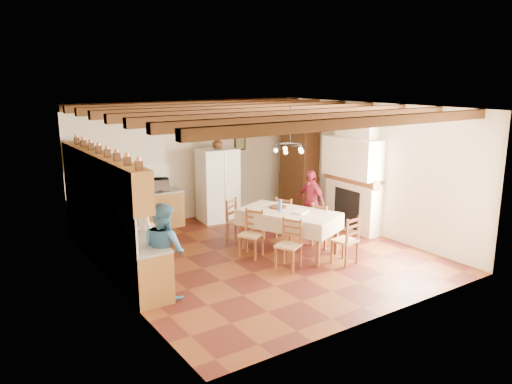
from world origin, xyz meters
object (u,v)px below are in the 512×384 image
(person_man, at_px, (144,232))
(person_woman_blue, at_px, (164,250))
(dining_table, at_px, (289,215))
(chair_left_near, at_px, (288,245))
(chair_right_near, at_px, (324,225))
(chair_end_far, at_px, (238,221))
(chair_left_far, at_px, (251,234))
(chair_end_near, at_px, (345,239))
(microwave, at_px, (158,185))
(refrigerator, at_px, (218,185))
(hutch, at_px, (299,171))
(chair_right_far, at_px, (286,217))
(person_woman_red, at_px, (311,201))

(person_man, height_order, person_woman_blue, person_man)
(dining_table, bearing_deg, chair_left_near, -127.76)
(chair_right_near, distance_m, chair_end_far, 1.86)
(chair_left_far, height_order, chair_end_far, same)
(chair_end_near, relative_size, microwave, 1.82)
(chair_left_far, bearing_deg, refrigerator, 133.59)
(hutch, distance_m, chair_right_far, 2.39)
(hutch, bearing_deg, chair_left_far, -138.92)
(chair_left_near, relative_size, person_woman_red, 0.66)
(hutch, bearing_deg, person_woman_red, -114.28)
(microwave, bearing_deg, chair_left_far, -60.11)
(microwave, bearing_deg, chair_left_near, -60.18)
(chair_left_far, bearing_deg, microwave, 163.54)
(dining_table, bearing_deg, microwave, 116.30)
(dining_table, bearing_deg, chair_left_far, 166.98)
(microwave, bearing_deg, chair_end_near, -48.22)
(chair_right_near, distance_m, chair_end_near, 1.03)
(refrigerator, height_order, dining_table, refrigerator)
(chair_left_far, height_order, chair_end_near, same)
(chair_right_far, bearing_deg, refrigerator, -12.01)
(chair_right_near, distance_m, person_woman_blue, 3.86)
(chair_right_near, bearing_deg, chair_right_far, 8.42)
(chair_end_near, bearing_deg, person_woman_red, -121.11)
(chair_right_near, bearing_deg, refrigerator, 5.45)
(dining_table, xyz_separation_m, chair_end_near, (0.52, -1.13, -0.31))
(dining_table, relative_size, chair_end_far, 2.33)
(person_man, bearing_deg, dining_table, -99.95)
(chair_right_far, bearing_deg, chair_end_far, 44.34)
(chair_end_far, bearing_deg, hutch, -1.66)
(chair_left_far, bearing_deg, person_woman_red, 77.71)
(dining_table, xyz_separation_m, person_man, (-2.98, 0.39, 0.06))
(refrigerator, height_order, chair_left_near, refrigerator)
(person_man, bearing_deg, chair_right_near, -100.59)
(chair_right_far, distance_m, chair_end_near, 1.88)
(person_woman_blue, relative_size, microwave, 3.02)
(hutch, xyz_separation_m, person_woman_red, (-0.82, -1.49, -0.39))
(refrigerator, bearing_deg, dining_table, -83.45)
(chair_left_near, distance_m, chair_right_far, 1.86)
(hutch, xyz_separation_m, chair_right_far, (-1.63, -1.63, -0.63))
(chair_left_far, distance_m, person_man, 2.21)
(chair_left_far, distance_m, chair_right_far, 1.45)
(person_woman_blue, distance_m, microwave, 3.95)
(microwave, bearing_deg, person_woman_red, -21.88)
(refrigerator, height_order, microwave, refrigerator)
(refrigerator, xyz_separation_m, chair_end_near, (0.57, -4.00, -0.43))
(chair_left_near, bearing_deg, hutch, 112.04)
(person_woman_blue, xyz_separation_m, person_woman_red, (4.33, 1.44, -0.07))
(person_man, distance_m, person_woman_blue, 0.94)
(chair_right_near, height_order, microwave, microwave)
(refrigerator, relative_size, person_woman_blue, 1.15)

